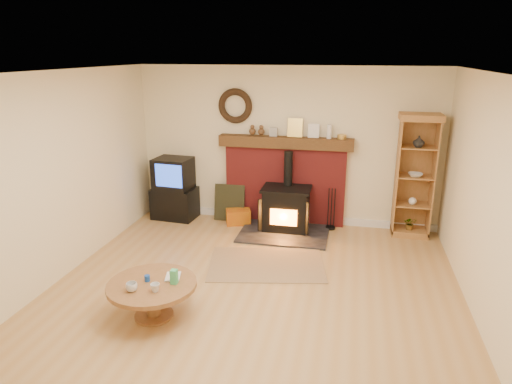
% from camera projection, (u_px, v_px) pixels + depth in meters
% --- Properties ---
extents(ground, '(5.50, 5.50, 0.00)m').
position_uv_depth(ground, '(249.00, 301.00, 5.37)').
color(ground, '#B3844A').
rests_on(ground, ground).
extents(room_shell, '(5.02, 5.52, 2.61)m').
position_uv_depth(room_shell, '(249.00, 157.00, 4.95)').
color(room_shell, beige).
rests_on(room_shell, ground).
extents(chimney_breast, '(2.20, 0.22, 1.78)m').
position_uv_depth(chimney_breast, '(285.00, 177.00, 7.62)').
color(chimney_breast, maroon).
rests_on(chimney_breast, ground).
extents(wood_stove, '(1.40, 1.00, 1.28)m').
position_uv_depth(wood_stove, '(286.00, 210.00, 7.36)').
color(wood_stove, black).
rests_on(wood_stove, ground).
extents(area_rug, '(1.74, 1.35, 0.01)m').
position_uv_depth(area_rug, '(267.00, 264.00, 6.28)').
color(area_rug, brown).
rests_on(area_rug, ground).
extents(tv_unit, '(0.77, 0.57, 1.07)m').
position_uv_depth(tv_unit, '(174.00, 190.00, 7.90)').
color(tv_unit, black).
rests_on(tv_unit, ground).
extents(curio_cabinet, '(0.62, 0.45, 1.93)m').
position_uv_depth(curio_cabinet, '(415.00, 176.00, 7.05)').
color(curio_cabinet, olive).
rests_on(curio_cabinet, ground).
extents(firelog_box, '(0.46, 0.37, 0.25)m').
position_uv_depth(firelog_box, '(238.00, 217.00, 7.72)').
color(firelog_box, '#D09C0C').
rests_on(firelog_box, ground).
extents(leaning_painting, '(0.53, 0.14, 0.63)m').
position_uv_depth(leaning_painting, '(229.00, 203.00, 7.84)').
color(leaning_painting, black).
rests_on(leaning_painting, ground).
extents(fire_tools, '(0.16, 0.16, 0.70)m').
position_uv_depth(fire_tools, '(331.00, 221.00, 7.50)').
color(fire_tools, black).
rests_on(fire_tools, ground).
extents(coffee_table, '(0.97, 0.97, 0.57)m').
position_uv_depth(coffee_table, '(152.00, 289.00, 4.95)').
color(coffee_table, brown).
rests_on(coffee_table, ground).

